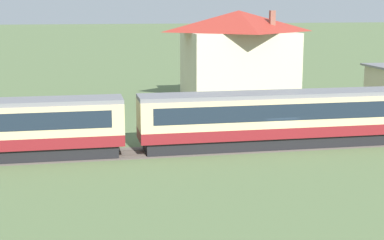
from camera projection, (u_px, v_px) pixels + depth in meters
The scene contains 4 objects.
ground_plane at pixel (277, 148), 44.14m from camera, with size 600.00×600.00×0.00m, color #566B42.
passenger_train at pixel (134, 122), 42.21m from camera, with size 91.10×3.15×4.16m.
railway_track at pixel (210, 149), 43.72m from camera, with size 141.21×3.60×0.04m.
station_house_red_roof at pixel (238, 55), 64.35m from camera, with size 12.17×10.29×10.00m.
Camera 1 is at (-14.62, -40.85, 10.56)m, focal length 55.00 mm.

